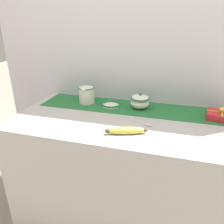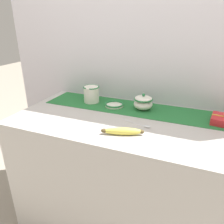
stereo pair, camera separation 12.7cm
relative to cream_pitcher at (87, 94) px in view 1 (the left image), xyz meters
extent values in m
plane|color=gray|center=(0.31, -0.19, -0.95)|extent=(12.00, 12.00, 0.00)
cube|color=#B7B2AD|center=(0.31, -0.19, -0.51)|extent=(1.33, 0.67, 0.88)
cube|color=silver|center=(0.31, 0.17, 0.25)|extent=(2.13, 0.04, 2.40)
cube|color=#236B33|center=(0.31, 0.00, -0.06)|extent=(1.22, 0.27, 0.00)
cylinder|color=white|center=(0.00, 0.00, 0.00)|extent=(0.11, 0.11, 0.11)
torus|color=#1E7038|center=(0.00, 0.00, 0.05)|extent=(0.11, 0.11, 0.01)
torus|color=white|center=(0.00, 0.07, 0.00)|extent=(0.06, 0.01, 0.06)
ellipsoid|color=white|center=(0.00, -0.05, 0.05)|extent=(0.03, 0.02, 0.02)
ellipsoid|color=white|center=(0.38, 0.00, -0.03)|extent=(0.12, 0.12, 0.07)
torus|color=#1E7038|center=(0.38, 0.00, 0.01)|extent=(0.12, 0.12, 0.01)
ellipsoid|color=white|center=(0.38, 0.00, 0.01)|extent=(0.11, 0.11, 0.03)
sphere|color=#1E7038|center=(0.38, 0.00, 0.04)|extent=(0.02, 0.02, 0.02)
cylinder|color=white|center=(0.18, -0.02, -0.06)|extent=(0.12, 0.12, 0.01)
torus|color=#1E7038|center=(0.18, -0.02, -0.05)|extent=(0.13, 0.13, 0.01)
ellipsoid|color=#DBCC4C|center=(0.37, -0.38, -0.05)|extent=(0.21, 0.10, 0.04)
ellipsoid|color=brown|center=(0.28, -0.41, -0.05)|extent=(0.04, 0.03, 0.02)
ellipsoid|color=brown|center=(0.46, -0.35, -0.05)|extent=(0.03, 0.03, 0.02)
cube|color=silver|center=(0.37, -0.22, -0.06)|extent=(0.15, 0.05, 0.00)
ellipsoid|color=silver|center=(0.47, -0.24, -0.06)|extent=(0.05, 0.04, 0.01)
cube|color=red|center=(0.87, -0.04, -0.04)|extent=(0.18, 0.15, 0.04)
cube|color=gold|center=(0.87, -0.04, -0.02)|extent=(0.16, 0.03, 0.00)
cube|color=gold|center=(0.87, -0.04, -0.02)|extent=(0.03, 0.14, 0.00)
ellipsoid|color=gold|center=(0.87, -0.04, 0.00)|extent=(0.04, 0.03, 0.03)
camera|label=1|loc=(0.57, -1.36, 0.48)|focal=35.00mm
camera|label=2|loc=(0.69, -1.32, 0.48)|focal=35.00mm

